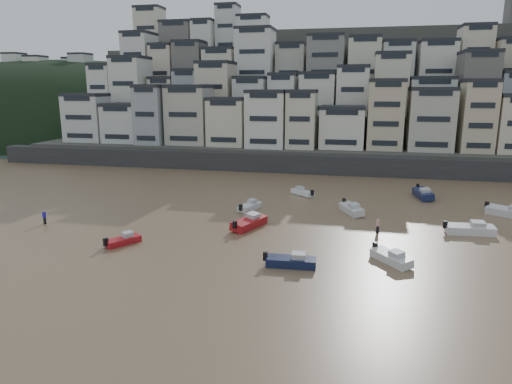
% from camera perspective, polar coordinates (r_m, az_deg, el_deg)
% --- Properties ---
extents(ground, '(400.00, 400.00, 0.00)m').
position_cam_1_polar(ground, '(30.23, -19.56, -19.99)').
color(ground, brown).
rests_on(ground, ground).
extents(sea_strip, '(340.00, 340.00, 0.00)m').
position_cam_1_polar(sea_strip, '(208.19, -24.51, 7.41)').
color(sea_strip, '#41555E').
rests_on(sea_strip, ground).
extents(harbor_wall, '(140.00, 3.00, 3.50)m').
position_cam_1_polar(harbor_wall, '(87.45, 9.41, 3.38)').
color(harbor_wall, '#38383A').
rests_on(harbor_wall, ground).
extents(hillside, '(141.04, 66.00, 50.00)m').
position_cam_1_polar(hillside, '(126.03, 12.85, 11.28)').
color(hillside, '#4C4C47').
rests_on(hillside, ground).
extents(headland, '(216.00, 135.00, 53.33)m').
position_cam_1_polar(headland, '(191.34, -22.66, 7.18)').
color(headland, black).
rests_on(headland, ground).
extents(boat_a, '(5.09, 1.93, 1.36)m').
position_cam_1_polar(boat_a, '(42.26, 4.41, -8.42)').
color(boat_a, '#141C3F').
rests_on(boat_a, ground).
extents(boat_b, '(4.27, 4.84, 1.33)m').
position_cam_1_polar(boat_b, '(44.85, 16.54, -7.68)').
color(boat_b, silver).
rests_on(boat_b, ground).
extents(boat_c, '(3.97, 6.16, 1.60)m').
position_cam_1_polar(boat_c, '(53.36, -0.86, -3.66)').
color(boat_c, '#A91419').
rests_on(boat_c, ground).
extents(boat_d, '(5.83, 2.32, 1.55)m').
position_cam_1_polar(boat_d, '(56.39, 25.20, -4.04)').
color(boat_d, white).
rests_on(boat_d, ground).
extents(boat_e, '(3.80, 5.59, 1.46)m').
position_cam_1_polar(boat_e, '(60.71, 11.85, -1.95)').
color(boat_e, silver).
rests_on(boat_e, ground).
extents(boat_f, '(2.95, 4.72, 1.22)m').
position_cam_1_polar(boat_f, '(61.13, -0.79, -1.67)').
color(boat_f, silver).
rests_on(boat_f, ground).
extents(boat_g, '(5.77, 4.88, 1.57)m').
position_cam_1_polar(boat_g, '(66.12, 29.07, -2.06)').
color(boat_g, silver).
rests_on(boat_g, ground).
extents(boat_h, '(4.32, 4.00, 1.21)m').
position_cam_1_polar(boat_h, '(69.70, 5.83, 0.09)').
color(boat_h, silver).
rests_on(boat_h, ground).
extents(boat_i, '(2.90, 6.28, 1.65)m').
position_cam_1_polar(boat_i, '(72.00, 20.15, -0.05)').
color(boat_i, '#151E44').
rests_on(boat_i, ground).
extents(boat_j, '(3.33, 4.15, 1.11)m').
position_cam_1_polar(boat_j, '(49.88, -16.28, -5.69)').
color(boat_j, '#B3161E').
rests_on(boat_j, ground).
extents(person_blue, '(0.44, 0.44, 1.74)m').
position_cam_1_polar(person_blue, '(60.35, -24.93, -2.85)').
color(person_blue, '#2418B8').
rests_on(person_blue, ground).
extents(person_pink, '(0.44, 0.44, 1.74)m').
position_cam_1_polar(person_pink, '(53.22, 14.98, -4.08)').
color(person_pink, '#C9928D').
rests_on(person_pink, ground).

